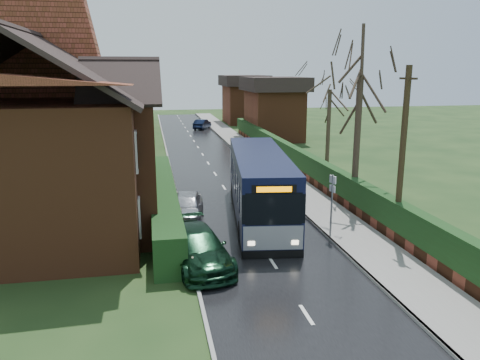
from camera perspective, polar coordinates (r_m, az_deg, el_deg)
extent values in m
plane|color=#344C20|center=(20.06, 2.53, -7.85)|extent=(140.00, 140.00, 0.00)
cube|color=black|center=(29.43, -1.97, -0.92)|extent=(6.00, 100.00, 0.02)
cube|color=slate|center=(30.34, 5.98, -0.43)|extent=(2.50, 100.00, 0.14)
cube|color=gray|center=(30.02, 3.79, -0.54)|extent=(0.12, 100.00, 0.14)
cube|color=gray|center=(29.12, -7.91, -1.11)|extent=(0.12, 100.00, 0.10)
cube|color=black|center=(24.07, -9.33, -2.38)|extent=(1.20, 16.00, 1.60)
cube|color=brown|center=(30.76, 8.76, 0.11)|extent=(0.30, 50.00, 0.60)
cube|color=black|center=(30.57, 8.82, 1.76)|extent=(0.60, 50.00, 1.20)
cube|color=brown|center=(24.02, -21.78, 2.19)|extent=(8.00, 14.00, 6.00)
cube|color=brown|center=(20.66, -13.73, 1.09)|extent=(2.50, 4.00, 6.00)
cube|color=brown|center=(27.50, -19.24, 16.69)|extent=(0.90, 1.40, 2.20)
cube|color=silver|center=(19.05, -12.11, -4.20)|extent=(0.08, 1.20, 1.60)
cube|color=black|center=(19.05, -12.02, -4.20)|extent=(0.03, 0.95, 1.35)
cube|color=silver|center=(18.45, -12.50, 3.52)|extent=(0.08, 1.20, 1.60)
cube|color=black|center=(18.45, -12.40, 3.53)|extent=(0.03, 0.95, 1.35)
cube|color=silver|center=(22.90, -11.95, -1.24)|extent=(0.08, 1.20, 1.60)
cube|color=black|center=(22.90, -11.87, -1.23)|extent=(0.03, 0.95, 1.35)
cube|color=silver|center=(22.40, -12.27, 5.22)|extent=(0.08, 1.20, 1.60)
cube|color=black|center=(22.40, -12.19, 5.22)|extent=(0.03, 0.95, 1.35)
cube|color=silver|center=(26.79, -11.84, 0.87)|extent=(0.08, 1.20, 1.60)
cube|color=black|center=(26.79, -11.77, 0.88)|extent=(0.03, 0.95, 1.35)
cube|color=silver|center=(26.37, -12.10, 6.40)|extent=(0.08, 1.20, 1.60)
cube|color=black|center=(26.37, -12.04, 6.40)|extent=(0.03, 0.95, 1.35)
cube|color=silver|center=(29.24, -11.78, 1.91)|extent=(0.08, 1.20, 1.60)
cube|color=black|center=(29.24, -11.72, 1.91)|extent=(0.03, 0.95, 1.35)
cube|color=silver|center=(28.85, -12.03, 6.97)|extent=(0.08, 1.20, 1.60)
cube|color=black|center=(28.85, -11.97, 6.98)|extent=(0.03, 0.95, 1.35)
cube|color=black|center=(23.35, 2.37, -2.45)|extent=(3.81, 10.97, 1.11)
cube|color=black|center=(23.07, 2.40, 0.28)|extent=(3.83, 10.97, 1.17)
cube|color=black|center=(22.88, 2.42, 2.50)|extent=(3.81, 10.97, 0.64)
cube|color=black|center=(23.56, 2.36, -4.15)|extent=(3.81, 10.97, 0.34)
cube|color=gray|center=(18.33, 4.06, -7.01)|extent=(2.34, 0.42, 0.98)
cube|color=black|center=(17.93, 4.13, -3.53)|extent=(2.19, 0.36, 1.27)
cube|color=black|center=(17.72, 4.17, -1.11)|extent=(1.70, 0.30, 0.34)
cube|color=#FF8C00|center=(17.68, 4.19, -1.15)|extent=(1.34, 0.21, 0.21)
cube|color=black|center=(18.56, 4.03, -8.95)|extent=(2.39, 0.45, 0.29)
cube|color=#FFF2CC|center=(18.25, 1.39, -7.72)|extent=(0.28, 0.08, 0.18)
cube|color=#FFF2CC|center=(18.47, 6.72, -7.56)|extent=(0.28, 0.08, 0.18)
cylinder|color=black|center=(20.13, 0.21, -6.33)|extent=(0.39, 0.96, 0.94)
cylinder|color=black|center=(20.38, 6.45, -6.17)|extent=(0.39, 0.96, 0.94)
cylinder|color=black|center=(26.69, -0.73, -1.38)|extent=(0.39, 0.96, 0.94)
cylinder|color=black|center=(26.89, 3.97, -1.31)|extent=(0.39, 0.96, 0.94)
imported|color=silver|center=(23.29, -6.54, -3.18)|extent=(2.13, 4.07, 1.32)
imported|color=black|center=(17.87, -5.18, -8.21)|extent=(2.67, 5.05, 1.39)
imported|color=black|center=(59.07, -4.64, 6.81)|extent=(2.69, 3.93, 1.23)
cylinder|color=slate|center=(20.72, 11.10, -3.23)|extent=(0.08, 0.08, 2.85)
cube|color=silver|center=(20.41, 11.25, 0.06)|extent=(0.15, 0.43, 0.33)
cube|color=silver|center=(20.51, 11.20, -1.05)|extent=(0.13, 0.39, 0.28)
cylinder|color=black|center=(20.50, 19.14, 2.67)|extent=(0.25, 0.25, 7.42)
cube|color=black|center=(20.20, 19.84, 11.56)|extent=(0.28, 0.95, 0.08)
cylinder|color=#32271D|center=(24.82, 14.04, 4.19)|extent=(0.33, 0.33, 6.95)
cylinder|color=#372B20|center=(36.60, 10.72, 6.26)|extent=(0.31, 0.31, 5.80)
cylinder|color=#3B2B23|center=(34.69, -26.27, 5.83)|extent=(0.32, 0.32, 7.10)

